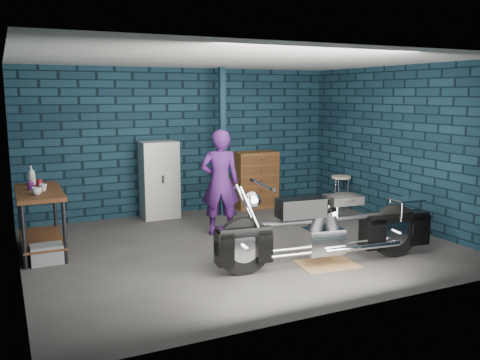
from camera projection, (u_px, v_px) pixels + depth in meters
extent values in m
plane|color=#474543|center=(241.00, 246.00, 7.52)|extent=(6.00, 6.00, 0.00)
cube|color=#0F2433|center=(184.00, 141.00, 9.52)|extent=(6.00, 0.02, 2.70)
cube|color=#0F2433|center=(13.00, 169.00, 6.03)|extent=(0.02, 5.00, 2.70)
cube|color=#0F2433|center=(401.00, 147.00, 8.56)|extent=(0.02, 5.00, 2.70)
cube|color=silver|center=(241.00, 60.00, 7.07)|extent=(6.00, 5.00, 0.02)
cube|color=#132B3C|center=(222.00, 142.00, 9.26)|extent=(0.10, 0.10, 2.70)
cube|color=brown|center=(41.00, 222.00, 7.13)|extent=(0.60, 1.40, 0.91)
cube|color=olive|center=(327.00, 264.00, 6.73)|extent=(0.81, 0.65, 0.01)
imported|color=#491C69|center=(220.00, 182.00, 8.05)|extent=(0.71, 0.58, 1.68)
cube|color=gray|center=(47.00, 254.00, 6.75)|extent=(0.41, 0.29, 0.25)
cube|color=beige|center=(159.00, 180.00, 9.15)|extent=(0.65, 0.46, 1.39)
cube|color=brown|center=(256.00, 180.00, 10.00)|extent=(0.83, 0.46, 1.11)
imported|color=beige|center=(37.00, 191.00, 6.70)|extent=(0.15, 0.15, 0.10)
imported|color=beige|center=(43.00, 187.00, 6.96)|extent=(0.14, 0.14, 0.10)
cylinder|color=#6B1B6F|center=(31.00, 186.00, 7.06)|extent=(0.09, 0.09, 0.11)
cylinder|color=maroon|center=(40.00, 183.00, 7.30)|extent=(0.09, 0.09, 0.11)
imported|color=gray|center=(32.00, 175.00, 7.44)|extent=(0.14, 0.14, 0.28)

